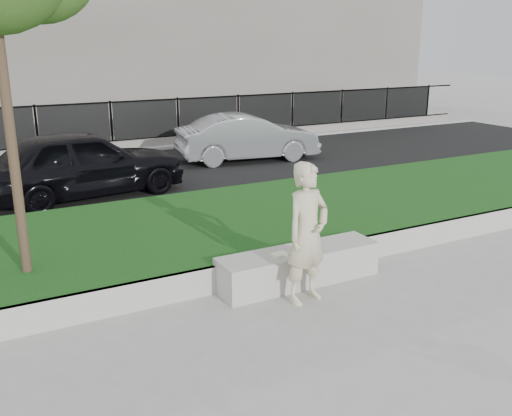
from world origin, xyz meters
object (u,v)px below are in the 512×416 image
stone_bench (299,266)px  book (280,254)px  car_silver (248,137)px  man (307,233)px  car_dark (82,163)px

stone_bench → book: (-0.35, -0.04, 0.26)m
stone_bench → car_silver: (3.32, 8.00, 0.46)m
stone_bench → man: man is taller
car_silver → stone_bench: bearing=166.0°
stone_bench → book: book is taller
man → car_dark: (-1.52, 6.73, -0.16)m
book → car_silver: bearing=57.6°
car_silver → car_dark: bearing=118.3°
stone_bench → car_dark: bearing=105.8°
stone_bench → man: bearing=-112.9°
book → car_silver: 8.84m
man → car_dark: man is taller
stone_bench → car_silver: car_silver is taller
car_dark → car_silver: bearing=-78.1°
stone_bench → man: size_ratio=1.28×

